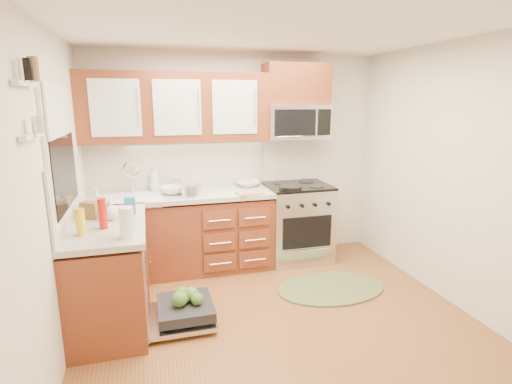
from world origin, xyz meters
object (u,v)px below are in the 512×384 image
object	(u,v)px
range	(297,222)
bowl_a	(248,184)
rug	(331,288)
paper_towel_roll	(127,223)
sink	(133,208)
cup	(255,182)
upper_cabinets	(176,107)
microwave	(296,122)
dishwasher	(181,313)
skillet	(291,188)
stock_pot	(191,191)
cutting_board	(250,193)
bowl_b	(173,190)

from	to	relation	value
range	bowl_a	xyz separation A→B (m)	(-0.59, 0.17, 0.48)
rug	paper_towel_roll	world-z (taller)	paper_towel_roll
sink	cup	bearing A→B (deg)	9.01
sink	paper_towel_roll	distance (m)	1.37
upper_cabinets	cup	bearing A→B (deg)	4.64
microwave	sink	xyz separation A→B (m)	(-1.93, -0.13, -0.90)
dishwasher	range	bearing A→B (deg)	36.27
skillet	sink	bearing A→B (deg)	172.15
range	microwave	xyz separation A→B (m)	(0.00, 0.12, 1.23)
rug	stock_pot	distance (m)	1.83
stock_pot	dishwasher	bearing A→B (deg)	-103.23
range	cutting_board	bearing A→B (deg)	-162.38
bowl_b	microwave	bearing A→B (deg)	3.56
microwave	sink	world-z (taller)	microwave
microwave	skillet	size ratio (longest dim) A/B	2.95
upper_cabinets	skillet	size ratio (longest dim) A/B	7.97
skillet	cup	xyz separation A→B (m)	(-0.29, 0.47, -0.01)
range	bowl_a	distance (m)	0.78
upper_cabinets	cutting_board	distance (m)	1.25
rug	sink	bearing A→B (deg)	156.04
dishwasher	bowl_b	bearing A→B (deg)	87.57
rug	paper_towel_roll	bearing A→B (deg)	-166.66
microwave	bowl_b	world-z (taller)	microwave
skillet	paper_towel_roll	xyz separation A→B (m)	(-1.74, -1.11, 0.07)
upper_cabinets	microwave	xyz separation A→B (m)	(1.41, -0.02, -0.18)
range	rug	distance (m)	1.01
stock_pot	cutting_board	size ratio (longest dim) A/B	0.77
bowl_a	microwave	bearing A→B (deg)	-4.87
upper_cabinets	microwave	distance (m)	1.42
rug	dishwasher	bearing A→B (deg)	-171.43
skillet	stock_pot	world-z (taller)	stock_pot
dishwasher	paper_towel_roll	xyz separation A→B (m)	(-0.39, -0.23, 0.95)
cup	rug	bearing A→B (deg)	-64.46
upper_cabinets	range	bearing A→B (deg)	-5.89
range	microwave	bearing A→B (deg)	90.00
microwave	range	bearing A→B (deg)	-90.00
stock_pot	bowl_b	size ratio (longest dim) A/B	0.79
range	dishwasher	bearing A→B (deg)	-143.73
range	cup	bearing A→B (deg)	155.38
stock_pot	bowl_b	bearing A→B (deg)	136.33
upper_cabinets	microwave	world-z (taller)	upper_cabinets
range	skillet	world-z (taller)	skillet
stock_pot	rug	bearing A→B (deg)	-28.68
cutting_board	rug	bearing A→B (deg)	-43.71
sink	bowl_b	xyz separation A→B (m)	(0.44, 0.04, 0.17)
dishwasher	microwave	bearing A→B (deg)	39.07
rug	range	bearing A→B (deg)	93.25
microwave	cutting_board	world-z (taller)	microwave
dishwasher	rug	size ratio (longest dim) A/B	0.60
dishwasher	cutting_board	distance (m)	1.52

